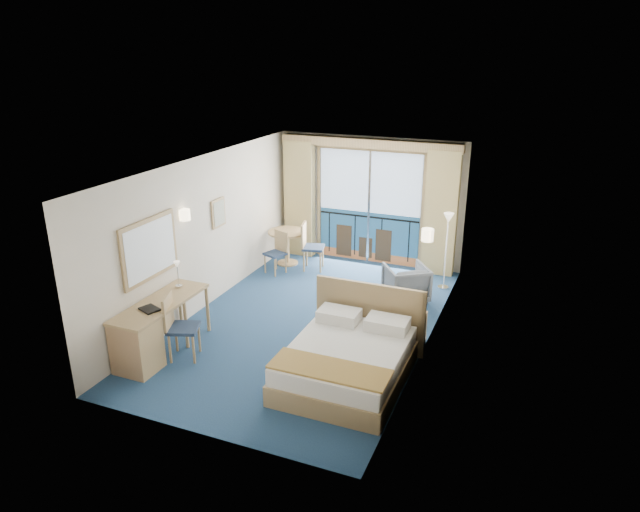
% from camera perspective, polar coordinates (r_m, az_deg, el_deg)
% --- Properties ---
extents(floor, '(6.50, 6.50, 0.00)m').
position_cam_1_polar(floor, '(9.79, -1.04, -6.62)').
color(floor, navy).
rests_on(floor, ground).
extents(room_walls, '(4.04, 6.54, 2.72)m').
position_cam_1_polar(room_walls, '(9.12, -1.11, 3.40)').
color(room_walls, beige).
rests_on(room_walls, ground).
extents(balcony_door, '(2.36, 0.03, 2.52)m').
position_cam_1_polar(balcony_door, '(12.21, 4.89, 4.59)').
color(balcony_door, navy).
rests_on(balcony_door, room_walls).
extents(curtain_left, '(0.65, 0.22, 2.55)m').
position_cam_1_polar(curtain_left, '(12.57, -2.05, 5.72)').
color(curtain_left, tan).
rests_on(curtain_left, room_walls).
extents(curtain_right, '(0.65, 0.22, 2.55)m').
position_cam_1_polar(curtain_right, '(11.68, 12.00, 4.16)').
color(curtain_right, tan).
rests_on(curtain_right, room_walls).
extents(pelmet, '(3.80, 0.25, 0.18)m').
position_cam_1_polar(pelmet, '(11.79, 4.95, 11.18)').
color(pelmet, tan).
rests_on(pelmet, room_walls).
extents(mirror, '(0.05, 1.25, 0.95)m').
position_cam_1_polar(mirror, '(8.96, -16.66, 0.67)').
color(mirror, tan).
rests_on(mirror, room_walls).
extents(wall_print, '(0.04, 0.42, 0.52)m').
position_cam_1_polar(wall_print, '(10.45, -10.12, 4.26)').
color(wall_print, tan).
rests_on(wall_print, room_walls).
extents(sconce_left, '(0.18, 0.18, 0.18)m').
position_cam_1_polar(sconce_left, '(9.53, -13.37, 4.03)').
color(sconce_left, beige).
rests_on(sconce_left, room_walls).
extents(sconce_right, '(0.18, 0.18, 0.18)m').
position_cam_1_polar(sconce_right, '(8.41, 10.71, 2.09)').
color(sconce_right, beige).
rests_on(sconce_right, room_walls).
extents(bed, '(1.72, 2.05, 1.08)m').
position_cam_1_polar(bed, '(8.12, 2.84, -10.27)').
color(bed, tan).
rests_on(bed, ground).
extents(nightstand, '(0.40, 0.38, 0.53)m').
position_cam_1_polar(nightstand, '(9.10, 9.14, -7.22)').
color(nightstand, tan).
rests_on(nightstand, ground).
extents(phone, '(0.21, 0.17, 0.09)m').
position_cam_1_polar(phone, '(8.94, 9.30, -5.55)').
color(phone, white).
rests_on(phone, nightstand).
extents(armchair, '(1.02, 1.02, 0.68)m').
position_cam_1_polar(armchair, '(10.59, 8.59, -2.67)').
color(armchair, '#4D555E').
rests_on(armchair, ground).
extents(floor_lamp, '(0.21, 0.21, 1.51)m').
position_cam_1_polar(floor_lamp, '(10.98, 12.63, 2.36)').
color(floor_lamp, silver).
rests_on(floor_lamp, ground).
extents(desk, '(0.60, 1.75, 0.82)m').
position_cam_1_polar(desk, '(8.72, -17.35, -7.81)').
color(desk, tan).
rests_on(desk, ground).
extents(desk_chair, '(0.57, 0.56, 1.01)m').
position_cam_1_polar(desk_chair, '(8.75, -14.11, -6.51)').
color(desk_chair, '#20304B').
rests_on(desk_chair, ground).
extents(folder, '(0.35, 0.31, 0.03)m').
position_cam_1_polar(folder, '(8.67, -16.68, -5.11)').
color(folder, black).
rests_on(folder, desk).
extents(desk_lamp, '(0.11, 0.11, 0.42)m').
position_cam_1_polar(desk_lamp, '(9.22, -14.08, -1.25)').
color(desk_lamp, silver).
rests_on(desk_lamp, desk).
extents(round_table, '(0.81, 0.81, 0.73)m').
position_cam_1_polar(round_table, '(12.18, -3.30, 1.70)').
color(round_table, tan).
rests_on(round_table, ground).
extents(table_chair_a, '(0.53, 0.52, 1.00)m').
position_cam_1_polar(table_chair_a, '(11.86, -1.09, 1.25)').
color(table_chair_a, '#20304B').
rests_on(table_chair_a, ground).
extents(table_chair_b, '(0.49, 0.49, 0.87)m').
position_cam_1_polar(table_chair_b, '(11.75, -4.24, 0.65)').
color(table_chair_b, '#20304B').
rests_on(table_chair_b, ground).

